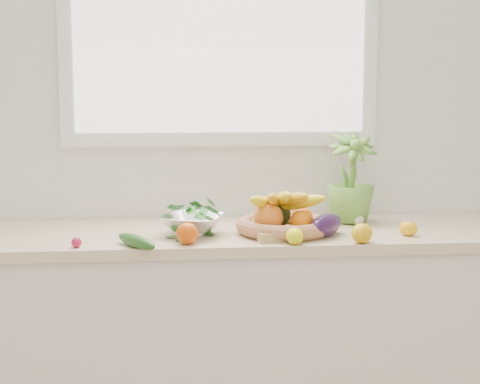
{
  "coord_description": "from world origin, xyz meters",
  "views": [
    {
      "loc": [
        -0.22,
        -0.8,
        1.44
      ],
      "look_at": [
        0.05,
        1.93,
        1.05
      ],
      "focal_mm": 55.0,
      "sensor_mm": 36.0,
      "label": 1
    }
  ],
  "objects": [
    {
      "name": "orange_loose",
      "position": [
        -0.16,
        1.71,
        0.94
      ],
      "size": [
        0.08,
        0.08,
        0.08
      ],
      "primitive_type": "sphere",
      "rotation": [
        0.0,
        0.0,
        0.04
      ],
      "color": "#D94A06",
      "rests_on": "countertop"
    },
    {
      "name": "fruit_basket",
      "position": [
        0.21,
        1.86,
        0.95
      ],
      "size": [
        0.39,
        0.39,
        0.19
      ],
      "color": "tan",
      "rests_on": "countertop"
    },
    {
      "name": "ginger",
      "position": [
        0.14,
        1.72,
        0.92
      ],
      "size": [
        0.11,
        0.06,
        0.03
      ],
      "primitive_type": "cube",
      "rotation": [
        0.0,
        0.0,
        0.17
      ],
      "color": "tan",
      "rests_on": "countertop"
    },
    {
      "name": "potted_herb",
      "position": [
        0.51,
        2.07,
        1.09
      ],
      "size": [
        0.23,
        0.23,
        0.36
      ],
      "primitive_type": "imported",
      "rotation": [
        0.0,
        0.0,
        0.16
      ],
      "color": "#649A38",
      "rests_on": "countertop"
    },
    {
      "name": "window_pane",
      "position": [
        0.0,
        2.21,
        1.75
      ],
      "size": [
        1.18,
        0.01,
        0.98
      ],
      "primitive_type": "cube",
      "color": "white",
      "rests_on": "window_frame"
    },
    {
      "name": "garlic_b",
      "position": [
        0.53,
        2.01,
        0.92
      ],
      "size": [
        0.06,
        0.06,
        0.04
      ],
      "primitive_type": "ellipsoid",
      "rotation": [
        0.0,
        0.0,
        0.26
      ],
      "color": "white",
      "rests_on": "countertop"
    },
    {
      "name": "counter_cabinet",
      "position": [
        0.0,
        1.95,
        0.43
      ],
      "size": [
        2.2,
        0.58,
        0.86
      ],
      "primitive_type": "cube",
      "color": "silver",
      "rests_on": "ground"
    },
    {
      "name": "window_frame",
      "position": [
        0.0,
        2.23,
        1.75
      ],
      "size": [
        1.3,
        0.03,
        1.1
      ],
      "primitive_type": "cube",
      "color": "white",
      "rests_on": "back_wall"
    },
    {
      "name": "colander_with_spinach",
      "position": [
        -0.13,
        1.87,
        0.96
      ],
      "size": [
        0.31,
        0.31,
        0.12
      ],
      "color": "silver",
      "rests_on": "countertop"
    },
    {
      "name": "lemon_a",
      "position": [
        0.22,
        1.67,
        0.93
      ],
      "size": [
        0.06,
        0.08,
        0.06
      ],
      "primitive_type": "ellipsoid",
      "rotation": [
        0.0,
        0.0,
        0.07
      ],
      "color": "#F2F30D",
      "rests_on": "countertop"
    },
    {
      "name": "lemon_c",
      "position": [
        0.66,
        1.78,
        0.93
      ],
      "size": [
        0.09,
        0.08,
        0.05
      ],
      "primitive_type": "ellipsoid",
      "rotation": [
        0.0,
        0.0,
        0.99
      ],
      "color": "#F6AA0D",
      "rests_on": "countertop"
    },
    {
      "name": "back_wall",
      "position": [
        0.0,
        2.25,
        1.35
      ],
      "size": [
        4.5,
        0.02,
        2.7
      ],
      "primitive_type": "cube",
      "color": "white",
      "rests_on": "ground"
    },
    {
      "name": "eggplant",
      "position": [
        0.35,
        1.8,
        0.94
      ],
      "size": [
        0.19,
        0.21,
        0.08
      ],
      "primitive_type": "ellipsoid",
      "rotation": [
        0.0,
        0.0,
        -0.66
      ],
      "color": "#280F38",
      "rests_on": "countertop"
    },
    {
      "name": "garlic_c",
      "position": [
        0.16,
        1.8,
        0.92
      ],
      "size": [
        0.07,
        0.07,
        0.05
      ],
      "primitive_type": "ellipsoid",
      "rotation": [
        0.0,
        0.0,
        -0.16
      ],
      "color": "white",
      "rests_on": "countertop"
    },
    {
      "name": "countertop",
      "position": [
        0.0,
        1.95,
        0.88
      ],
      "size": [
        2.24,
        0.62,
        0.04
      ],
      "primitive_type": "cube",
      "color": "beige",
      "rests_on": "counter_cabinet"
    },
    {
      "name": "cucumber",
      "position": [
        -0.33,
        1.67,
        0.92
      ],
      "size": [
        0.16,
        0.23,
        0.04
      ],
      "primitive_type": "ellipsoid",
      "rotation": [
        0.0,
        0.0,
        0.54
      ],
      "color": "#215218",
      "rests_on": "countertop"
    },
    {
      "name": "radish",
      "position": [
        -0.53,
        1.69,
        0.92
      ],
      "size": [
        0.05,
        0.05,
        0.04
      ],
      "primitive_type": "sphere",
      "rotation": [
        0.0,
        0.0,
        -0.36
      ],
      "color": "#B8173B",
      "rests_on": "countertop"
    },
    {
      "name": "garlic_a",
      "position": [
        0.09,
        1.93,
        0.92
      ],
      "size": [
        0.05,
        0.05,
        0.05
      ],
      "primitive_type": "ellipsoid",
      "rotation": [
        0.0,
        0.0,
        -0.01
      ],
      "color": "white",
      "rests_on": "countertop"
    },
    {
      "name": "apple",
      "position": [
        0.16,
        1.89,
        0.94
      ],
      "size": [
        0.09,
        0.09,
        0.07
      ],
      "primitive_type": "sphere",
      "rotation": [
        0.0,
        0.0,
        -0.27
      ],
      "color": "red",
      "rests_on": "countertop"
    },
    {
      "name": "lemon_b",
      "position": [
        0.45,
        1.67,
        0.93
      ],
      "size": [
        0.11,
        0.11,
        0.07
      ],
      "primitive_type": "ellipsoid",
      "rotation": [
        0.0,
        0.0,
        -0.8
      ],
      "color": "#E8A90C",
      "rests_on": "countertop"
    }
  ]
}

